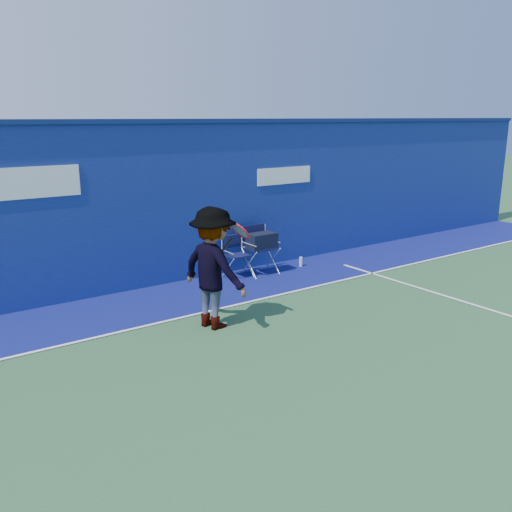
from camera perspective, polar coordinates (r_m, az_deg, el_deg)
ground at (r=6.27m, az=5.12°, el=-15.43°), size 80.00×80.00×0.00m
stadium_wall at (r=10.09m, az=-14.16°, el=5.09°), size 24.00×0.50×3.08m
out_of_bounds_strip at (r=9.48m, az=-11.13°, el=-5.01°), size 24.00×1.80×0.01m
court_lines at (r=6.67m, az=1.71°, el=-13.29°), size 24.00×12.00×0.01m
directors_chair_left at (r=10.81m, az=-1.95°, el=-0.80°), size 0.49×0.45×0.83m
directors_chair_right at (r=10.98m, az=0.50°, el=0.18°), size 0.59×0.53×0.98m
water_bottle at (r=11.62m, az=4.74°, el=-0.61°), size 0.07×0.07×0.21m
tennis_player at (r=8.11m, az=-4.49°, el=-1.27°), size 1.02×1.32×1.85m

